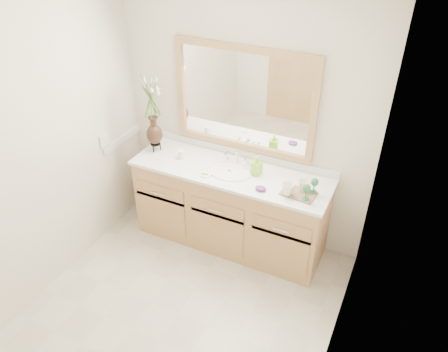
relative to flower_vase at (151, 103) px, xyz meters
The scene contains 21 objects.
floor 1.86m from the flower_vase, 52.09° to the right, with size 2.60×2.60×0.00m, color beige.
ceiling 1.69m from the flower_vase, 52.09° to the right, with size 2.40×2.60×0.02m, color white.
wall_back 0.86m from the flower_vase, 18.68° to the left, with size 2.40×0.02×2.40m, color beige.
wall_front 2.47m from the flower_vase, 71.01° to the right, with size 2.40×0.02×2.40m, color beige.
wall_left 1.11m from the flower_vase, 111.17° to the right, with size 0.02×2.60×2.40m, color beige.
wall_right 2.25m from the flower_vase, 27.21° to the right, with size 0.02×2.60×2.40m, color beige.
vanity 1.22m from the flower_vase, ahead, with size 1.80×0.55×0.80m.
counter 0.95m from the flower_vase, ahead, with size 1.84×0.57×0.03m, color white.
sink 0.97m from the flower_vase, ahead, with size 0.38×0.34×0.23m.
mirror 0.84m from the flower_vase, 17.26° to the left, with size 1.32×0.04×0.97m.
switch_plate 0.58m from the flower_vase, 145.52° to the right, with size 0.02×0.12×0.12m, color white.
flower_vase is the anchor object (origin of this frame).
tumbler 0.54m from the flower_vase, ahead, with size 0.06×0.06×0.08m, color white.
soap_dish 0.82m from the flower_vase, 15.82° to the right, with size 0.10×0.10×0.03m.
soap_bottle 1.11m from the flower_vase, ahead, with size 0.07×0.08×0.16m, color #84DA33.
purple_dish 1.27m from the flower_vase, ahead, with size 0.09×0.08×0.03m, color #5D236A.
tray 1.55m from the flower_vase, ahead, with size 0.28×0.18×0.01m, color brown.
mug_left 1.46m from the flower_vase, ahead, with size 0.11×0.10×0.11m, color white.
mug_right 1.55m from the flower_vase, ahead, with size 0.10×0.09×0.10m, color white.
goblet_front 1.59m from the flower_vase, ahead, with size 0.06×0.06×0.14m.
goblet_back 1.62m from the flower_vase, ahead, with size 0.06×0.06×0.14m.
Camera 1 is at (1.37, -1.98, 2.96)m, focal length 35.00 mm.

